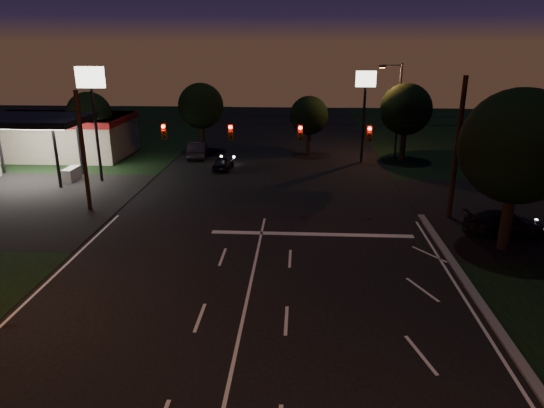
# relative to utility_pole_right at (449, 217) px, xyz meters

# --- Properties ---
(ground) EXTENTS (140.00, 140.00, 0.00)m
(ground) POSITION_rel_utility_pole_right_xyz_m (-12.00, -15.00, 0.00)
(ground) COLOR black
(ground) RESTS_ON ground
(stop_bar) EXTENTS (12.00, 0.50, 0.01)m
(stop_bar) POSITION_rel_utility_pole_right_xyz_m (-9.00, -3.50, 0.01)
(stop_bar) COLOR silver
(stop_bar) RESTS_ON ground
(utility_pole_right) EXTENTS (0.30, 0.30, 9.00)m
(utility_pole_right) POSITION_rel_utility_pole_right_xyz_m (0.00, 0.00, 0.00)
(utility_pole_right) COLOR black
(utility_pole_right) RESTS_ON ground
(utility_pole_left) EXTENTS (0.28, 0.28, 8.00)m
(utility_pole_left) POSITION_rel_utility_pole_right_xyz_m (-24.00, 0.00, 0.00)
(utility_pole_left) COLOR black
(utility_pole_left) RESTS_ON ground
(signal_span) EXTENTS (24.00, 0.40, 1.56)m
(signal_span) POSITION_rel_utility_pole_right_xyz_m (-12.00, -0.04, 5.50)
(signal_span) COLOR black
(signal_span) RESTS_ON ground
(gas_station) EXTENTS (14.20, 16.10, 5.25)m
(gas_station) POSITION_rel_utility_pole_right_xyz_m (-33.86, 15.39, 2.38)
(gas_station) COLOR gray
(gas_station) RESTS_ON ground
(pole_sign_left_near) EXTENTS (2.20, 0.30, 9.10)m
(pole_sign_left_near) POSITION_rel_utility_pole_right_xyz_m (-26.00, 7.00, 6.98)
(pole_sign_left_near) COLOR black
(pole_sign_left_near) RESTS_ON ground
(pole_sign_right) EXTENTS (1.80, 0.30, 8.40)m
(pole_sign_right) POSITION_rel_utility_pole_right_xyz_m (-4.00, 15.00, 6.24)
(pole_sign_right) COLOR black
(pole_sign_right) RESTS_ON ground
(street_light_right_far) EXTENTS (2.20, 0.35, 9.00)m
(street_light_right_far) POSITION_rel_utility_pole_right_xyz_m (-0.76, 17.00, 5.24)
(street_light_right_far) COLOR black
(street_light_right_far) RESTS_ON ground
(tree_right_near) EXTENTS (6.00, 6.00, 8.76)m
(tree_right_near) POSITION_rel_utility_pole_right_xyz_m (1.53, -4.83, 5.68)
(tree_right_near) COLOR black
(tree_right_near) RESTS_ON ground
(tree_far_a) EXTENTS (4.20, 4.20, 6.42)m
(tree_far_a) POSITION_rel_utility_pole_right_xyz_m (-29.98, 15.12, 4.26)
(tree_far_a) COLOR black
(tree_far_a) RESTS_ON ground
(tree_far_b) EXTENTS (4.60, 4.60, 6.98)m
(tree_far_b) POSITION_rel_utility_pole_right_xyz_m (-19.98, 19.13, 4.61)
(tree_far_b) COLOR black
(tree_far_b) RESTS_ON ground
(tree_far_c) EXTENTS (3.80, 3.80, 5.86)m
(tree_far_c) POSITION_rel_utility_pole_right_xyz_m (-8.98, 18.10, 3.90)
(tree_far_c) COLOR black
(tree_far_c) RESTS_ON ground
(tree_far_d) EXTENTS (4.80, 4.80, 7.30)m
(tree_far_d) POSITION_rel_utility_pole_right_xyz_m (0.02, 16.13, 4.83)
(tree_far_d) COLOR black
(tree_far_d) RESTS_ON ground
(tree_far_e) EXTENTS (4.00, 4.00, 6.18)m
(tree_far_e) POSITION_rel_utility_pole_right_xyz_m (8.02, 14.11, 4.11)
(tree_far_e) COLOR black
(tree_far_e) RESTS_ON ground
(car_oncoming_a) EXTENTS (1.67, 3.67, 1.22)m
(car_oncoming_a) POSITION_rel_utility_pole_right_xyz_m (-16.68, 11.49, 0.61)
(car_oncoming_a) COLOR black
(car_oncoming_a) RESTS_ON ground
(car_oncoming_b) EXTENTS (2.19, 4.96, 1.58)m
(car_oncoming_b) POSITION_rel_utility_pole_right_xyz_m (-19.92, 16.06, 0.79)
(car_oncoming_b) COLOR black
(car_oncoming_b) RESTS_ON ground
(car_cross) EXTENTS (4.93, 2.13, 1.41)m
(car_cross) POSITION_rel_utility_pole_right_xyz_m (2.50, -2.87, 0.71)
(car_cross) COLOR black
(car_cross) RESTS_ON ground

